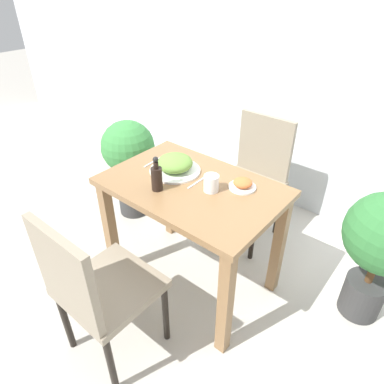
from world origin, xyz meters
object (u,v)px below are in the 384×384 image
(potted_plant_left, at_px, (129,157))
(chair_far, at_px, (254,173))
(side_plate, at_px, (243,184))
(drink_cup, at_px, (211,183))
(food_plate, at_px, (175,164))
(sauce_bottle, at_px, (157,177))
(potted_plant_right, at_px, (384,243))
(chair_near, at_px, (94,287))

(potted_plant_left, bearing_deg, chair_far, 24.76)
(side_plate, relative_size, drink_cup, 1.60)
(chair_far, xyz_separation_m, side_plate, (0.22, -0.53, 0.25))
(food_plate, bearing_deg, drink_cup, -5.82)
(chair_far, relative_size, sauce_bottle, 4.62)
(potted_plant_right, bearing_deg, side_plate, -156.50)
(drink_cup, xyz_separation_m, potted_plant_right, (0.80, 0.43, -0.25))
(sauce_bottle, bearing_deg, potted_plant_right, 30.21)
(side_plate, bearing_deg, chair_near, -106.38)
(chair_near, distance_m, food_plate, 0.79)
(sauce_bottle, bearing_deg, drink_cup, 37.42)
(drink_cup, bearing_deg, sauce_bottle, -142.58)
(chair_far, distance_m, food_plate, 0.70)
(chair_near, distance_m, chair_far, 1.35)
(drink_cup, bearing_deg, side_plate, 48.07)
(food_plate, xyz_separation_m, side_plate, (0.39, 0.10, -0.02))
(drink_cup, xyz_separation_m, potted_plant_left, (-0.97, 0.25, -0.28))
(drink_cup, bearing_deg, potted_plant_left, 165.25)
(side_plate, distance_m, potted_plant_right, 0.78)
(chair_far, bearing_deg, food_plate, -105.84)
(sauce_bottle, bearing_deg, chair_far, 81.65)
(side_plate, relative_size, potted_plant_left, 0.18)
(chair_near, relative_size, potted_plant_left, 1.13)
(chair_far, height_order, side_plate, chair_far)
(sauce_bottle, xyz_separation_m, potted_plant_left, (-0.74, 0.43, -0.31))
(sauce_bottle, distance_m, potted_plant_left, 0.91)
(chair_near, xyz_separation_m, side_plate, (0.24, 0.82, 0.25))
(drink_cup, relative_size, sauce_bottle, 0.47)
(chair_near, distance_m, drink_cup, 0.76)
(food_plate, height_order, sauce_bottle, sauce_bottle)
(side_plate, bearing_deg, potted_plant_left, 173.23)
(chair_near, bearing_deg, drink_cup, -100.44)
(food_plate, relative_size, side_plate, 2.00)
(chair_near, height_order, drink_cup, chair_near)
(food_plate, xyz_separation_m, sauce_bottle, (0.06, -0.20, 0.03))
(side_plate, bearing_deg, food_plate, -166.08)
(side_plate, height_order, drink_cup, drink_cup)
(potted_plant_left, bearing_deg, chair_near, -48.56)
(side_plate, distance_m, drink_cup, 0.17)
(food_plate, distance_m, potted_plant_left, 0.77)
(chair_far, bearing_deg, drink_cup, -80.94)
(side_plate, height_order, potted_plant_left, potted_plant_left)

